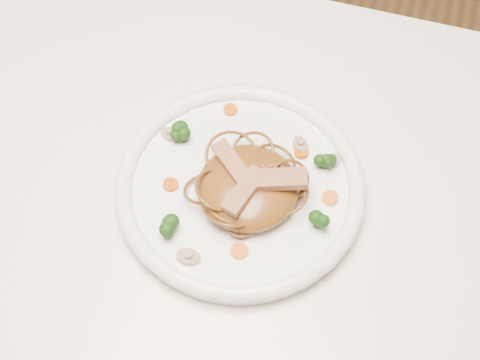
# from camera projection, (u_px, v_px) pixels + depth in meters

# --- Properties ---
(table) EXTENTS (1.20, 0.80, 0.75)m
(table) POSITION_uv_depth(u_px,v_px,m) (168.00, 259.00, 0.90)
(table) COLOR white
(table) RESTS_ON ground
(plate) EXTENTS (0.37, 0.37, 0.02)m
(plate) POSITION_uv_depth(u_px,v_px,m) (240.00, 190.00, 0.83)
(plate) COLOR white
(plate) RESTS_ON table
(noodle_mound) EXTENTS (0.14, 0.14, 0.04)m
(noodle_mound) POSITION_uv_depth(u_px,v_px,m) (248.00, 187.00, 0.81)
(noodle_mound) COLOR brown
(noodle_mound) RESTS_ON plate
(chicken_a) EXTENTS (0.08, 0.04, 0.01)m
(chicken_a) POSITION_uv_depth(u_px,v_px,m) (274.00, 179.00, 0.78)
(chicken_a) COLOR #A8754F
(chicken_a) RESTS_ON noodle_mound
(chicken_b) EXTENTS (0.06, 0.05, 0.01)m
(chicken_b) POSITION_uv_depth(u_px,v_px,m) (231.00, 162.00, 0.80)
(chicken_b) COLOR #A8754F
(chicken_b) RESTS_ON noodle_mound
(chicken_c) EXTENTS (0.04, 0.07, 0.01)m
(chicken_c) POSITION_uv_depth(u_px,v_px,m) (245.00, 191.00, 0.78)
(chicken_c) COLOR #A8754F
(chicken_c) RESTS_ON noodle_mound
(broccoli_0) EXTENTS (0.03, 0.03, 0.03)m
(broccoli_0) POSITION_uv_depth(u_px,v_px,m) (325.00, 158.00, 0.83)
(broccoli_0) COLOR #1C410D
(broccoli_0) RESTS_ON plate
(broccoli_1) EXTENTS (0.03, 0.03, 0.03)m
(broccoli_1) POSITION_uv_depth(u_px,v_px,m) (180.00, 132.00, 0.85)
(broccoli_1) COLOR #1C410D
(broccoli_1) RESTS_ON plate
(broccoli_2) EXTENTS (0.04, 0.04, 0.03)m
(broccoli_2) POSITION_uv_depth(u_px,v_px,m) (166.00, 226.00, 0.78)
(broccoli_2) COLOR #1C410D
(broccoli_2) RESTS_ON plate
(broccoli_3) EXTENTS (0.03, 0.03, 0.03)m
(broccoli_3) POSITION_uv_depth(u_px,v_px,m) (320.00, 217.00, 0.79)
(broccoli_3) COLOR #1C410D
(broccoli_3) RESTS_ON plate
(carrot_0) EXTENTS (0.02, 0.02, 0.00)m
(carrot_0) POSITION_uv_depth(u_px,v_px,m) (301.00, 152.00, 0.85)
(carrot_0) COLOR #CE5107
(carrot_0) RESTS_ON plate
(carrot_1) EXTENTS (0.02, 0.02, 0.00)m
(carrot_1) POSITION_uv_depth(u_px,v_px,m) (171.00, 185.00, 0.82)
(carrot_1) COLOR #CE5107
(carrot_1) RESTS_ON plate
(carrot_2) EXTENTS (0.02, 0.02, 0.00)m
(carrot_2) POSITION_uv_depth(u_px,v_px,m) (330.00, 198.00, 0.81)
(carrot_2) COLOR #CE5107
(carrot_2) RESTS_ON plate
(carrot_3) EXTENTS (0.02, 0.02, 0.00)m
(carrot_3) POSITION_uv_depth(u_px,v_px,m) (230.00, 110.00, 0.88)
(carrot_3) COLOR #CE5107
(carrot_3) RESTS_ON plate
(carrot_4) EXTENTS (0.03, 0.03, 0.00)m
(carrot_4) POSITION_uv_depth(u_px,v_px,m) (239.00, 251.00, 0.78)
(carrot_4) COLOR #CE5107
(carrot_4) RESTS_ON plate
(mushroom_0) EXTENTS (0.03, 0.03, 0.01)m
(mushroom_0) POSITION_uv_depth(u_px,v_px,m) (188.00, 257.00, 0.77)
(mushroom_0) COLOR tan
(mushroom_0) RESTS_ON plate
(mushroom_1) EXTENTS (0.03, 0.03, 0.01)m
(mushroom_1) POSITION_uv_depth(u_px,v_px,m) (333.00, 161.00, 0.84)
(mushroom_1) COLOR tan
(mushroom_1) RESTS_ON plate
(mushroom_2) EXTENTS (0.03, 0.03, 0.01)m
(mushroom_2) POSITION_uv_depth(u_px,v_px,m) (169.00, 134.00, 0.86)
(mushroom_2) COLOR tan
(mushroom_2) RESTS_ON plate
(mushroom_3) EXTENTS (0.03, 0.03, 0.01)m
(mushroom_3) POSITION_uv_depth(u_px,v_px,m) (300.00, 145.00, 0.85)
(mushroom_3) COLOR tan
(mushroom_3) RESTS_ON plate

